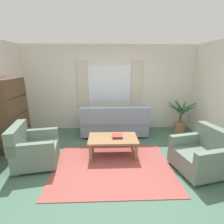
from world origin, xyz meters
TOP-DOWN VIEW (x-y plane):
  - ground_plane at (0.00, 0.00)m, footprint 6.24×6.24m
  - wall_back at (0.00, 2.26)m, footprint 5.32×0.12m
  - window_with_curtains at (0.00, 2.18)m, footprint 1.98×0.07m
  - area_rug at (0.00, 0.00)m, footprint 2.39×1.80m
  - couch at (0.12, 1.62)m, footprint 1.90×0.82m
  - armchair_left at (-1.64, 0.18)m, footprint 0.95×0.97m
  - armchair_right at (1.72, -0.18)m, footprint 0.98×0.99m
  - coffee_table at (0.03, 0.47)m, footprint 1.10×0.64m
  - book_stack_on_table at (0.12, 0.51)m, footprint 0.24×0.27m
  - potted_plant at (2.15, 1.79)m, footprint 1.07×1.22m
  - bookshelf at (-2.35, 1.03)m, footprint 0.30×0.94m

SIDE VIEW (x-z plane):
  - ground_plane at x=0.00m, z-range 0.00..0.00m
  - area_rug at x=0.00m, z-range 0.00..0.01m
  - armchair_left at x=-1.64m, z-range -0.09..0.79m
  - armchair_right at x=1.72m, z-range -0.09..0.79m
  - couch at x=0.12m, z-range -0.09..0.83m
  - coffee_table at x=0.03m, z-range 0.16..0.60m
  - book_stack_on_table at x=0.12m, z-range 0.44..0.49m
  - potted_plant at x=2.15m, z-range 0.01..1.05m
  - bookshelf at x=-2.35m, z-range 0.03..1.75m
  - wall_back at x=0.00m, z-range 0.00..2.60m
  - window_with_curtains at x=0.00m, z-range 0.75..2.15m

